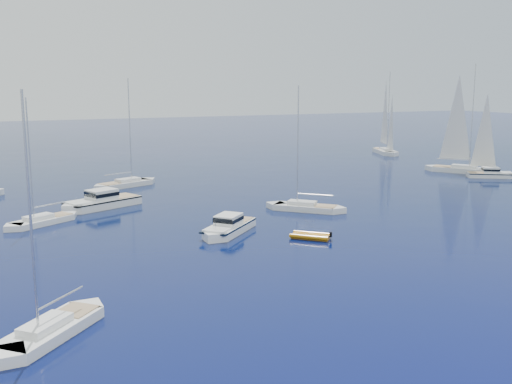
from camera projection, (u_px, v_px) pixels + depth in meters
ground at (368, 262)px, 45.50m from camera, size 400.00×400.00×0.00m
motor_cruiser_left at (228, 233)px, 54.26m from camera, size 7.90×7.66×2.21m
motor_cruiser_centre at (101, 208)px, 65.40m from camera, size 10.37×6.75×2.62m
motor_cruiser_far_r at (491, 177)px, 86.56m from camera, size 7.55×5.92×1.96m
sailboat_fore at (51, 336)px, 32.16m from camera, size 8.28×8.40×13.76m
sailboat_mid_r at (305, 210)px, 64.03m from camera, size 8.40×8.41×13.87m
sailboat_mid_l at (42, 224)px, 57.80m from camera, size 8.60×6.36×12.74m
sailboat_centre at (126, 186)px, 78.98m from camera, size 10.31×6.20×14.79m
sailboat_sails_r at (461, 172)px, 91.58m from camera, size 9.20×11.26×17.13m
sailboat_sails_far at (385, 154)px, 116.32m from camera, size 6.48×11.55×16.49m
tender_yellow at (310, 239)px, 52.40m from camera, size 4.00×3.97×0.95m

